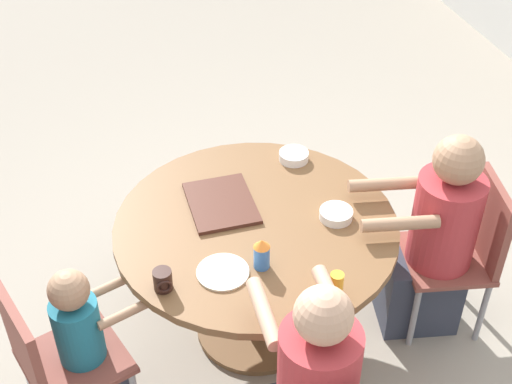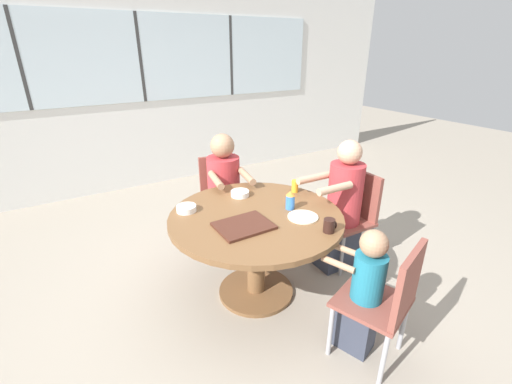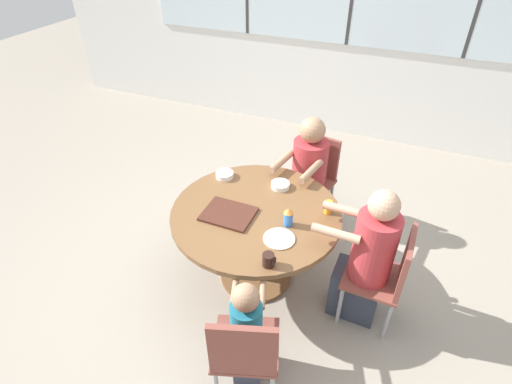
# 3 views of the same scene
# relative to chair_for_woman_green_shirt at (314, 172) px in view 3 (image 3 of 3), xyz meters

# --- Properties ---
(ground_plane) EXTENTS (16.00, 16.00, 0.00)m
(ground_plane) POSITION_rel_chair_for_woman_green_shirt_xyz_m (-0.19, -1.00, -0.50)
(ground_plane) COLOR gray
(wall_back_with_windows) EXTENTS (8.40, 0.08, 2.80)m
(wall_back_with_windows) POSITION_rel_chair_for_woman_green_shirt_xyz_m (-0.19, 1.87, 0.93)
(wall_back_with_windows) COLOR silver
(wall_back_with_windows) RESTS_ON ground_plane
(dining_table) EXTENTS (1.29, 1.29, 0.71)m
(dining_table) POSITION_rel_chair_for_woman_green_shirt_xyz_m (-0.19, -1.00, 0.06)
(dining_table) COLOR brown
(dining_table) RESTS_ON ground_plane
(chair_for_woman_green_shirt) EXTENTS (0.47, 0.47, 0.84)m
(chair_for_woman_green_shirt) POSITION_rel_chair_for_woman_green_shirt_xyz_m (0.00, 0.00, 0.00)
(chair_for_woman_green_shirt) COLOR brown
(chair_for_woman_green_shirt) RESTS_ON ground_plane
(chair_for_man_blue_shirt) EXTENTS (0.41, 0.41, 0.84)m
(chair_for_man_blue_shirt) POSITION_rel_chair_for_woman_green_shirt_xyz_m (0.83, -1.03, 0.00)
(chair_for_man_blue_shirt) COLOR brown
(chair_for_man_blue_shirt) RESTS_ON ground_plane
(chair_for_toddler) EXTENTS (0.51, 0.51, 0.84)m
(chair_for_toddler) POSITION_rel_chair_for_woman_green_shirt_xyz_m (0.14, -1.96, 0.00)
(chair_for_toddler) COLOR brown
(chair_for_toddler) RESTS_ON ground_plane
(person_woman_green_shirt) EXTENTS (0.41, 0.62, 1.12)m
(person_woman_green_shirt) POSITION_rel_chair_for_woman_green_shirt_xyz_m (-0.03, -0.16, 0.01)
(person_woman_green_shirt) COLOR #333847
(person_woman_green_shirt) RESTS_ON ground_plane
(person_man_blue_shirt) EXTENTS (0.56, 0.33, 1.16)m
(person_man_blue_shirt) POSITION_rel_chair_for_woman_green_shirt_xyz_m (0.66, -1.02, 0.03)
(person_man_blue_shirt) COLOR #333847
(person_man_blue_shirt) RESTS_ON ground_plane
(person_toddler) EXTENTS (0.30, 0.39, 0.89)m
(person_toddler) POSITION_rel_chair_for_woman_green_shirt_xyz_m (0.09, -1.81, -0.07)
(person_toddler) COLOR #333847
(person_toddler) RESTS_ON ground_plane
(food_tray_dark) EXTENTS (0.37, 0.29, 0.02)m
(food_tray_dark) POSITION_rel_chair_for_woman_green_shirt_xyz_m (-0.36, -1.12, 0.22)
(food_tray_dark) COLOR #472319
(food_tray_dark) RESTS_ON dining_table
(coffee_mug) EXTENTS (0.08, 0.08, 0.09)m
(coffee_mug) POSITION_rel_chair_for_woman_green_shirt_xyz_m (0.10, -1.47, 0.26)
(coffee_mug) COLOR black
(coffee_mug) RESTS_ON dining_table
(sippy_cup) EXTENTS (0.07, 0.07, 0.15)m
(sippy_cup) POSITION_rel_chair_for_woman_green_shirt_xyz_m (0.08, -1.05, 0.29)
(sippy_cup) COLOR blue
(sippy_cup) RESTS_ON dining_table
(juice_glass) EXTENTS (0.06, 0.06, 0.11)m
(juice_glass) POSITION_rel_chair_for_woman_green_shirt_xyz_m (0.31, -0.81, 0.27)
(juice_glass) COLOR gold
(juice_glass) RESTS_ON dining_table
(bowl_white_shallow) EXTENTS (0.15, 0.15, 0.04)m
(bowl_white_shallow) POSITION_rel_chair_for_woman_green_shirt_xyz_m (-0.12, -0.64, 0.24)
(bowl_white_shallow) COLOR white
(bowl_white_shallow) RESTS_ON dining_table
(bowl_cereal) EXTENTS (0.15, 0.15, 0.04)m
(bowl_cereal) POSITION_rel_chair_for_woman_green_shirt_xyz_m (-0.61, -0.68, 0.24)
(bowl_cereal) COLOR white
(bowl_cereal) RESTS_ON dining_table
(plate_tortillas) EXTENTS (0.22, 0.22, 0.01)m
(plate_tortillas) POSITION_rel_chair_for_woman_green_shirt_xyz_m (0.08, -1.22, 0.22)
(plate_tortillas) COLOR beige
(plate_tortillas) RESTS_ON dining_table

